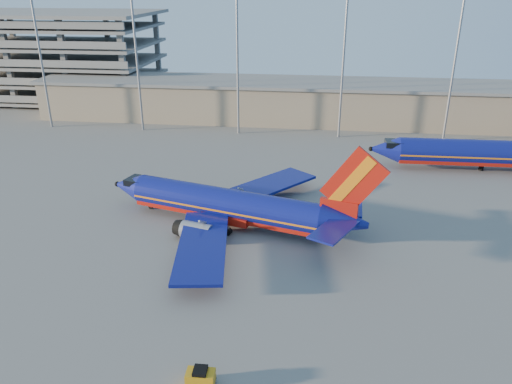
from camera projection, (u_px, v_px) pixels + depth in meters
The scene contains 7 objects.
ground at pixel (219, 244), 58.36m from camera, with size 220.00×220.00×0.00m, color slate.
terminal_building at pixel (315, 101), 108.51m from camera, with size 122.00×16.00×8.50m.
parking_garage at pixel (37, 51), 128.50m from camera, with size 62.00×32.00×21.40m.
light_mast_row at pixel (290, 44), 92.95m from camera, with size 101.60×1.60×28.65m.
aircraft_main at pixel (232, 206), 62.07m from camera, with size 35.48×33.64×12.29m.
aircraft_second at pixel (491, 153), 79.92m from camera, with size 39.21×15.28×13.28m.
baggage_tug at pixel (200, 377), 37.71m from camera, with size 2.22×1.36×1.58m.
Camera 1 is at (10.63, -50.39, 28.45)m, focal length 35.00 mm.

